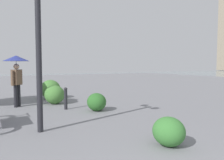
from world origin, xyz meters
name	(u,v)px	position (x,y,z in m)	size (l,w,h in m)	color
lamppost	(38,29)	(5.21, 0.70, 2.53)	(0.98, 0.28, 3.76)	#232328
pedestrian	(16,66)	(9.08, 0.85, 1.60)	(1.00, 1.00, 2.03)	black
bollard_mid	(66,98)	(7.67, -0.69, 0.43)	(0.13, 0.13, 0.83)	#232328
shrub_low	(169,131)	(2.94, -1.44, 0.30)	(0.71, 0.64, 0.61)	#387533
shrub_round	(97,102)	(6.87, -1.59, 0.32)	(0.76, 0.68, 0.65)	#2D6628
shrub_wide	(50,89)	(10.71, -0.83, 0.46)	(1.08, 0.97, 0.92)	#477F38
shrub_tall	(55,95)	(9.05, -0.62, 0.40)	(0.93, 0.84, 0.79)	#477F38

